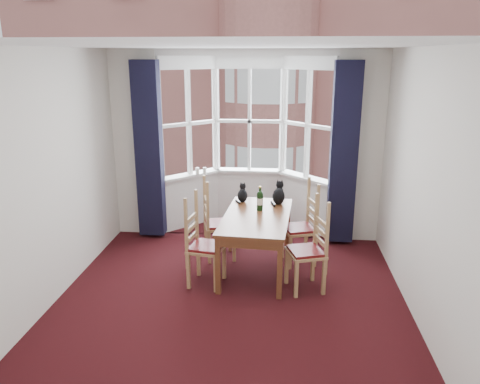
# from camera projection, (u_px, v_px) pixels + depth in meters

# --- Properties ---
(floor) EXTENTS (4.50, 4.50, 0.00)m
(floor) POSITION_uv_depth(u_px,v_px,m) (229.00, 309.00, 5.19)
(floor) COLOR black
(floor) RESTS_ON ground
(ceiling) EXTENTS (4.50, 4.50, 0.00)m
(ceiling) POSITION_uv_depth(u_px,v_px,m) (227.00, 45.00, 4.40)
(ceiling) COLOR white
(ceiling) RESTS_ON floor
(wall_left) EXTENTS (0.00, 4.50, 4.50)m
(wall_left) POSITION_uv_depth(u_px,v_px,m) (41.00, 183.00, 4.98)
(wall_left) COLOR silver
(wall_left) RESTS_ON floor
(wall_right) EXTENTS (0.00, 4.50, 4.50)m
(wall_right) POSITION_uv_depth(u_px,v_px,m) (428.00, 193.00, 4.62)
(wall_right) COLOR silver
(wall_right) RESTS_ON floor
(wall_near) EXTENTS (4.00, 0.00, 4.00)m
(wall_near) POSITION_uv_depth(u_px,v_px,m) (181.00, 297.00, 2.65)
(wall_near) COLOR silver
(wall_near) RESTS_ON floor
(wall_back_pier_left) EXTENTS (0.70, 0.12, 2.80)m
(wall_back_pier_left) POSITION_uv_depth(u_px,v_px,m) (137.00, 145.00, 7.09)
(wall_back_pier_left) COLOR silver
(wall_back_pier_left) RESTS_ON floor
(wall_back_pier_right) EXTENTS (0.70, 0.12, 2.80)m
(wall_back_pier_right) POSITION_uv_depth(u_px,v_px,m) (358.00, 149.00, 6.80)
(wall_back_pier_right) COLOR silver
(wall_back_pier_right) RESTS_ON floor
(bay_window) EXTENTS (2.76, 0.94, 2.80)m
(bay_window) POSITION_uv_depth(u_px,v_px,m) (248.00, 141.00, 7.43)
(bay_window) COLOR white
(bay_window) RESTS_ON floor
(curtain_left) EXTENTS (0.38, 0.22, 2.60)m
(curtain_left) POSITION_uv_depth(u_px,v_px,m) (149.00, 151.00, 6.92)
(curtain_left) COLOR black
(curtain_left) RESTS_ON floor
(curtain_right) EXTENTS (0.38, 0.22, 2.60)m
(curtain_right) POSITION_uv_depth(u_px,v_px,m) (344.00, 154.00, 6.66)
(curtain_right) COLOR black
(curtain_right) RESTS_ON floor
(dining_table) EXTENTS (0.92, 1.58, 0.75)m
(dining_table) POSITION_uv_depth(u_px,v_px,m) (257.00, 221.00, 5.97)
(dining_table) COLOR brown
(dining_table) RESTS_ON floor
(chair_left_near) EXTENTS (0.46, 0.48, 0.92)m
(chair_left_near) POSITION_uv_depth(u_px,v_px,m) (199.00, 247.00, 5.67)
(chair_left_near) COLOR #AA8352
(chair_left_near) RESTS_ON floor
(chair_left_far) EXTENTS (0.50, 0.51, 0.92)m
(chair_left_far) POSITION_uv_depth(u_px,v_px,m) (213.00, 225.00, 6.39)
(chair_left_far) COLOR #AA8352
(chair_left_far) RESTS_ON floor
(chair_right_near) EXTENTS (0.51, 0.52, 0.92)m
(chair_right_near) POSITION_uv_depth(u_px,v_px,m) (313.00, 252.00, 5.53)
(chair_right_near) COLOR #AA8352
(chair_right_near) RESTS_ON floor
(chair_right_far) EXTENTS (0.50, 0.52, 0.92)m
(chair_right_far) POSITION_uv_depth(u_px,v_px,m) (305.00, 229.00, 6.25)
(chair_right_far) COLOR #AA8352
(chair_right_far) RESTS_ON floor
(cat_left) EXTENTS (0.14, 0.20, 0.27)m
(cat_left) POSITION_uv_depth(u_px,v_px,m) (242.00, 194.00, 6.47)
(cat_left) COLOR black
(cat_left) RESTS_ON dining_table
(cat_right) EXTENTS (0.20, 0.26, 0.33)m
(cat_right) POSITION_uv_depth(u_px,v_px,m) (279.00, 195.00, 6.37)
(cat_right) COLOR black
(cat_right) RESTS_ON dining_table
(wine_bottle) EXTENTS (0.08, 0.08, 0.33)m
(wine_bottle) POSITION_uv_depth(u_px,v_px,m) (260.00, 200.00, 6.10)
(wine_bottle) COLOR black
(wine_bottle) RESTS_ON dining_table
(candle_tall) EXTENTS (0.06, 0.06, 0.11)m
(candle_tall) POSITION_uv_depth(u_px,v_px,m) (197.00, 171.00, 7.49)
(candle_tall) COLOR white
(candle_tall) RESTS_ON bay_window
(candle_short) EXTENTS (0.06, 0.06, 0.11)m
(candle_short) POSITION_uv_depth(u_px,v_px,m) (205.00, 171.00, 7.51)
(candle_short) COLOR white
(candle_short) RESTS_ON bay_window
(street) EXTENTS (80.00, 80.00, 0.00)m
(street) POSITION_uv_depth(u_px,v_px,m) (275.00, 167.00, 37.69)
(street) COLOR #333335
(street) RESTS_ON ground
(tenement_building) EXTENTS (18.40, 7.80, 15.20)m
(tenement_building) POSITION_uv_depth(u_px,v_px,m) (270.00, 84.00, 18.12)
(tenement_building) COLOR #A96057
(tenement_building) RESTS_ON street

